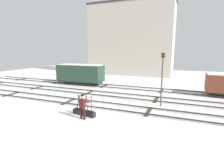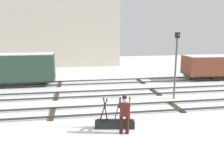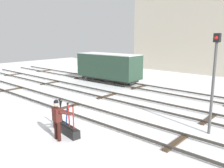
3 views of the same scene
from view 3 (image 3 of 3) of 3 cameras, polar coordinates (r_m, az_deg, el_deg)
ground_plane at (r=11.70m, az=-0.30°, el=-9.27°), size 60.00×60.00×0.00m
track_main_line at (r=11.66m, az=-0.30°, el=-8.78°), size 44.00×1.94×0.18m
track_siding_near at (r=14.35m, az=9.22°, el=-4.99°), size 44.00×1.94×0.18m
track_siding_far at (r=17.63m, az=15.98°, el=-2.17°), size 44.00×1.94×0.18m
switch_lever_frame at (r=10.54m, az=-11.20°, el=-10.44°), size 1.83×0.64×1.45m
rail_worker at (r=9.72m, az=-13.22°, el=-8.01°), size 0.61×0.71×1.71m
signal_post at (r=10.55m, az=23.71°, el=2.05°), size 0.24×0.32×4.30m
apartment_building at (r=30.52m, az=20.78°, el=15.03°), size 15.26×5.92×12.73m
freight_car_far_end at (r=21.21m, az=-0.85°, el=4.38°), size 6.13×2.27×2.63m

